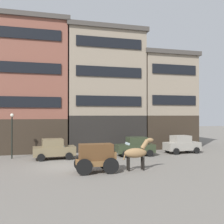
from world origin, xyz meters
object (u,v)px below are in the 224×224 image
(cargo_wagon, at_px, (97,156))
(sedan_parked_curb, at_px, (182,144))
(sedan_light, at_px, (54,149))
(draft_horse, at_px, (137,153))
(streetlamp_curbside, at_px, (12,129))
(sedan_dark, at_px, (135,146))

(cargo_wagon, xyz_separation_m, sedan_parked_curb, (10.43, 6.75, -0.23))
(sedan_light, bearing_deg, draft_horse, -48.42)
(cargo_wagon, xyz_separation_m, streetlamp_curbside, (-6.35, 7.59, 1.52))
(draft_horse, height_order, sedan_light, draft_horse)
(sedan_light, bearing_deg, cargo_wagon, -67.19)
(draft_horse, distance_m, sedan_parked_curb, 10.08)
(sedan_dark, distance_m, sedan_light, 7.76)
(sedan_light, bearing_deg, sedan_parked_curb, 1.89)
(draft_horse, bearing_deg, cargo_wagon, 179.99)
(sedan_light, relative_size, sedan_parked_curb, 1.01)
(streetlamp_curbside, bearing_deg, sedan_light, -18.88)
(sedan_light, bearing_deg, streetlamp_curbside, 161.12)
(draft_horse, height_order, sedan_parked_curb, draft_horse)
(cargo_wagon, height_order, sedan_light, cargo_wagon)
(draft_horse, height_order, streetlamp_curbside, streetlamp_curbside)
(sedan_light, bearing_deg, sedan_dark, -0.85)
(draft_horse, height_order, sedan_dark, draft_horse)
(sedan_dark, xyz_separation_m, sedan_light, (-7.76, 0.12, 0.00))
(cargo_wagon, distance_m, draft_horse, 2.95)
(draft_horse, xyz_separation_m, sedan_parked_curb, (7.48, 6.75, -0.36))
(cargo_wagon, bearing_deg, sedan_light, 112.81)
(draft_horse, relative_size, streetlamp_curbside, 0.57)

